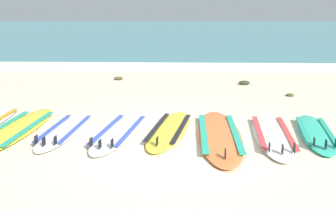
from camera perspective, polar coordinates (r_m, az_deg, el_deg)
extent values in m
plane|color=beige|center=(5.23, 1.29, -5.82)|extent=(80.00, 80.00, 0.00)
cube|color=teal|center=(41.43, 2.03, 11.65)|extent=(80.00, 60.00, 0.10)
cube|color=white|center=(12.13, 1.78, 5.87)|extent=(80.00, 1.23, 0.11)
ellipsoid|color=yellow|center=(6.17, -22.24, -3.45)|extent=(0.71, 2.48, 0.07)
cube|color=teal|center=(6.26, -24.09, -3.00)|extent=(0.15, 1.72, 0.01)
cube|color=teal|center=(6.06, -20.40, -3.18)|extent=(0.15, 1.72, 0.01)
ellipsoid|color=white|center=(5.88, -15.50, -3.73)|extent=(0.59, 1.96, 0.07)
cube|color=#334CB2|center=(5.93, -17.11, -3.28)|extent=(0.14, 1.36, 0.01)
cube|color=#334CB2|center=(5.81, -13.91, -3.42)|extent=(0.14, 1.36, 0.01)
cube|color=black|center=(5.19, -18.47, -5.29)|extent=(0.02, 0.09, 0.11)
cube|color=black|center=(5.30, -19.54, -4.99)|extent=(0.02, 0.09, 0.11)
cube|color=black|center=(5.19, -16.86, -5.16)|extent=(0.02, 0.09, 0.11)
ellipsoid|color=silver|center=(5.66, -7.47, -4.02)|extent=(0.81, 2.15, 0.07)
cube|color=#334CB2|center=(5.71, -9.29, -3.50)|extent=(0.28, 1.46, 0.01)
cube|color=#334CB2|center=(5.60, -5.64, -3.74)|extent=(0.28, 1.46, 0.01)
cube|color=black|center=(4.90, -10.38, -5.91)|extent=(0.02, 0.09, 0.11)
cube|color=black|center=(5.01, -11.69, -5.55)|extent=(0.02, 0.09, 0.11)
cube|color=black|center=(4.91, -8.55, -5.80)|extent=(0.02, 0.09, 0.11)
ellipsoid|color=yellow|center=(5.71, 0.21, -3.75)|extent=(0.86, 2.12, 0.07)
cube|color=black|center=(5.73, -1.62, -3.24)|extent=(0.31, 1.44, 0.01)
cube|color=black|center=(5.66, 2.06, -3.47)|extent=(0.31, 1.44, 0.01)
cube|color=black|center=(4.93, -1.68, -5.55)|extent=(0.03, 0.09, 0.11)
ellipsoid|color=orange|center=(5.53, 7.81, -4.48)|extent=(0.69, 2.55, 0.07)
cube|color=teal|center=(5.50, 5.44, -4.05)|extent=(0.13, 1.78, 0.01)
cube|color=teal|center=(5.54, 10.18, -4.09)|extent=(0.13, 1.78, 0.01)
cube|color=black|center=(4.57, 8.76, -7.35)|extent=(0.01, 0.09, 0.11)
ellipsoid|color=white|center=(5.70, 15.72, -4.31)|extent=(0.77, 2.26, 0.07)
cube|color=#D13838|center=(5.66, 13.75, -3.86)|extent=(0.23, 1.55, 0.01)
cube|color=#D13838|center=(5.72, 17.72, -3.96)|extent=(0.23, 1.55, 0.01)
cube|color=black|center=(4.87, 17.12, -6.47)|extent=(0.02, 0.09, 0.11)
cube|color=black|center=(4.90, 15.24, -6.20)|extent=(0.02, 0.09, 0.11)
cube|color=black|center=(4.95, 18.75, -6.25)|extent=(0.02, 0.09, 0.11)
ellipsoid|color=#2DB793|center=(5.97, 21.62, -3.95)|extent=(0.82, 2.01, 0.07)
cube|color=teal|center=(5.93, 19.98, -3.50)|extent=(0.30, 1.36, 0.01)
cube|color=teal|center=(6.00, 23.31, -3.64)|extent=(0.30, 1.36, 0.01)
cube|color=black|center=(5.23, 23.02, -5.54)|extent=(0.03, 0.09, 0.11)
cube|color=black|center=(5.27, 21.46, -5.27)|extent=(0.03, 0.09, 0.11)
cube|color=black|center=(5.32, 24.32, -5.37)|extent=(0.03, 0.09, 0.11)
ellipsoid|color=#4C4228|center=(10.15, -7.58, 4.08)|extent=(0.24, 0.19, 0.08)
ellipsoid|color=#384723|center=(8.51, 18.17, 1.48)|extent=(0.17, 0.14, 0.06)
ellipsoid|color=#2D381E|center=(9.59, 11.60, 3.37)|extent=(0.28, 0.22, 0.10)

